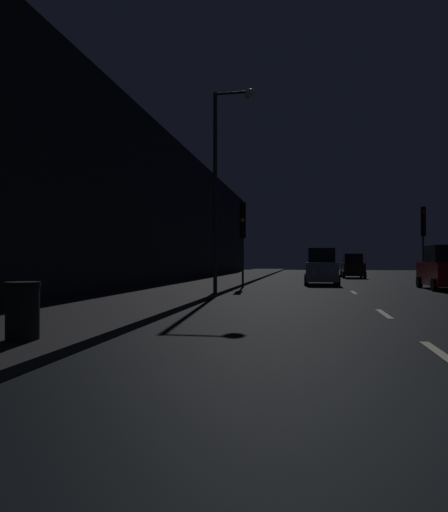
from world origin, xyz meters
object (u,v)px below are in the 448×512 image
(traffic_light_far_right, at_px, (423,227))
(car_approaching_headlights, at_px, (321,268))
(trash_bin_curbside, at_px, (23,310))
(streetlamp_overhead, at_px, (226,162))
(car_distant_taillights, at_px, (353,267))
(traffic_light_far_left, at_px, (243,226))
(car_parked_right_far, at_px, (446,269))

(traffic_light_far_right, height_order, car_approaching_headlights, traffic_light_far_right)
(trash_bin_curbside, bearing_deg, traffic_light_far_right, 64.78)
(streetlamp_overhead, bearing_deg, car_distant_taillights, 72.21)
(traffic_light_far_left, xyz_separation_m, car_approaching_headlights, (4.18, 3.61, -2.27))
(traffic_light_far_left, xyz_separation_m, car_distant_taillights, (6.99, 14.69, -2.34))
(traffic_light_far_right, relative_size, car_distant_taillights, 1.26)
(car_approaching_headlights, bearing_deg, traffic_light_far_right, 121.58)
(trash_bin_curbside, bearing_deg, car_distant_taillights, 75.93)
(streetlamp_overhead, xyz_separation_m, car_approaching_headlights, (3.96, 10.02, -4.32))
(trash_bin_curbside, bearing_deg, car_parked_right_far, 57.37)
(trash_bin_curbside, relative_size, car_distant_taillights, 0.24)
(streetlamp_overhead, height_order, trash_bin_curbside, streetlamp_overhead)
(car_approaching_headlights, relative_size, car_distant_taillights, 1.09)
(traffic_light_far_right, distance_m, traffic_light_far_left, 13.26)
(traffic_light_far_right, height_order, streetlamp_overhead, streetlamp_overhead)
(car_approaching_headlights, distance_m, car_parked_right_far, 6.99)
(car_parked_right_far, bearing_deg, traffic_light_far_left, 88.55)
(trash_bin_curbside, relative_size, car_approaching_headlights, 0.22)
(trash_bin_curbside, bearing_deg, streetlamp_overhead, 83.24)
(traffic_light_far_right, bearing_deg, car_distant_taillights, -145.30)
(car_distant_taillights, height_order, car_parked_right_far, car_parked_right_far)
(traffic_light_far_left, relative_size, car_approaching_headlights, 1.06)
(streetlamp_overhead, distance_m, car_parked_right_far, 12.34)
(traffic_light_far_right, relative_size, streetlamp_overhead, 0.60)
(streetlamp_overhead, relative_size, trash_bin_curbside, 8.76)
(car_distant_taillights, relative_size, car_parked_right_far, 0.91)
(car_approaching_headlights, relative_size, car_parked_right_far, 0.99)
(traffic_light_far_right, height_order, trash_bin_curbside, traffic_light_far_right)
(traffic_light_far_right, height_order, traffic_light_far_left, traffic_light_far_right)
(traffic_light_far_right, xyz_separation_m, car_distant_taillights, (-3.81, 7.01, -2.68))
(traffic_light_far_left, distance_m, streetlamp_overhead, 6.73)
(car_parked_right_far, bearing_deg, streetlamp_overhead, 122.16)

